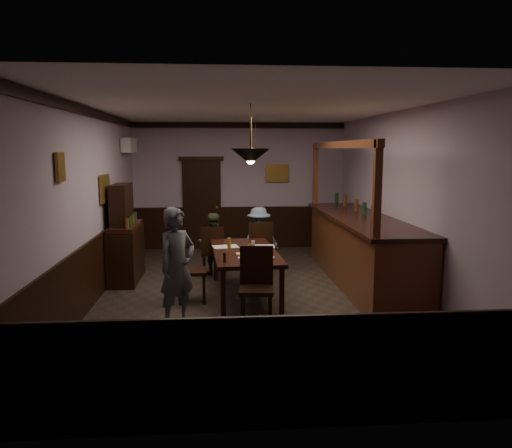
{
  "coord_description": "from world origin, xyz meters",
  "views": [
    {
      "loc": [
        -0.56,
        -7.91,
        2.36
      ],
      "look_at": [
        0.09,
        0.17,
        1.15
      ],
      "focal_mm": 35.0,
      "sensor_mm": 36.0,
      "label": 1
    }
  ],
  "objects": [
    {
      "name": "pastry_ring_a",
      "position": [
        -0.17,
        -0.57,
        0.79
      ],
      "size": [
        0.13,
        0.13,
        0.04
      ],
      "primitive_type": "torus",
      "color": "#C68C47",
      "rests_on": "pastry_plate"
    },
    {
      "name": "picture_left_large",
      "position": [
        -2.46,
        0.8,
        1.7
      ],
      "size": [
        0.04,
        0.62,
        0.48
      ],
      "color": "olive",
      "rests_on": "ground"
    },
    {
      "name": "pendant_iron",
      "position": [
        -0.07,
        -0.83,
        2.27
      ],
      "size": [
        0.56,
        0.56,
        0.84
      ],
      "color": "black",
      "rests_on": "ground"
    },
    {
      "name": "pepper_mill",
      "position": [
        -0.45,
        -0.84,
        0.82
      ],
      "size": [
        0.04,
        0.04,
        0.14
      ],
      "primitive_type": "cylinder",
      "color": "black",
      "rests_on": "dining_table"
    },
    {
      "name": "chair_near",
      "position": [
        -0.03,
        -1.34,
        0.58
      ],
      "size": [
        0.5,
        0.5,
        1.06
      ],
      "rotation": [
        0.0,
        0.0,
        -0.09
      ],
      "color": "black",
      "rests_on": "ground"
    },
    {
      "name": "person_standing",
      "position": [
        -1.09,
        -1.34,
        0.81
      ],
      "size": [
        0.69,
        0.69,
        1.61
      ],
      "primitive_type": "imported",
      "rotation": [
        0.0,
        0.0,
        0.78
      ],
      "color": "#50535C",
      "rests_on": "ground"
    },
    {
      "name": "pendant_brass_far",
      "position": [
        0.3,
        2.99,
        2.3
      ],
      "size": [
        0.2,
        0.2,
        0.81
      ],
      "color": "#BF8C3F",
      "rests_on": "ground"
    },
    {
      "name": "water_glass",
      "position": [
        0.03,
        -0.01,
        0.82
      ],
      "size": [
        0.06,
        0.06,
        0.15
      ],
      "primitive_type": "cylinder",
      "color": "silver",
      "rests_on": "dining_table"
    },
    {
      "name": "bar_counter",
      "position": [
        1.99,
        0.61,
        0.63
      ],
      "size": [
        1.04,
        4.47,
        2.51
      ],
      "color": "#532816",
      "rests_on": "ground"
    },
    {
      "name": "napkin",
      "position": [
        -0.18,
        -0.27,
        0.75
      ],
      "size": [
        0.16,
        0.16,
        0.0
      ],
      "primitive_type": "cube",
      "rotation": [
        0.0,
        0.0,
        0.05
      ],
      "color": "#E1DC52",
      "rests_on": "dining_table"
    },
    {
      "name": "soda_can",
      "position": [
        -0.02,
        -0.1,
        0.81
      ],
      "size": [
        0.07,
        0.07,
        0.12
      ],
      "primitive_type": "cylinder",
      "color": "orange",
      "rests_on": "dining_table"
    },
    {
      "name": "newspaper_right",
      "position": [
        0.2,
        0.27,
        0.75
      ],
      "size": [
        0.43,
        0.32,
        0.01
      ],
      "primitive_type": "cube",
      "rotation": [
        0.0,
        0.0,
        -0.05
      ],
      "color": "silver",
      "rests_on": "dining_table"
    },
    {
      "name": "picture_back",
      "position": [
        0.9,
        3.96,
        1.8
      ],
      "size": [
        0.55,
        0.04,
        0.42
      ],
      "color": "olive",
      "rests_on": "ground"
    },
    {
      "name": "door_back",
      "position": [
        -0.9,
        3.95,
        1.05
      ],
      "size": [
        0.9,
        0.06,
        2.1
      ],
      "primitive_type": "cube",
      "color": "black",
      "rests_on": "ground"
    },
    {
      "name": "chair_far_left",
      "position": [
        -0.63,
        1.21,
        0.53
      ],
      "size": [
        0.42,
        0.42,
        0.96
      ],
      "rotation": [
        0.0,
        0.0,
        3.12
      ],
      "color": "black",
      "rests_on": "ground"
    },
    {
      "name": "chair_far_right",
      "position": [
        0.26,
        1.26,
        0.56
      ],
      "size": [
        0.46,
        0.46,
        1.02
      ],
      "rotation": [
        0.0,
        0.0,
        3.1
      ],
      "color": "black",
      "rests_on": "ground"
    },
    {
      "name": "saucer",
      "position": [
        0.23,
        -0.6,
        0.76
      ],
      "size": [
        0.15,
        0.15,
        0.01
      ],
      "primitive_type": "cylinder",
      "color": "white",
      "rests_on": "dining_table"
    },
    {
      "name": "sideboard",
      "position": [
        -2.21,
        1.11,
        0.7
      ],
      "size": [
        0.47,
        1.33,
        1.76
      ],
      "color": "black",
      "rests_on": "ground"
    },
    {
      "name": "beer_glass",
      "position": [
        -0.36,
        0.02,
        0.85
      ],
      "size": [
        0.06,
        0.06,
        0.2
      ],
      "primitive_type": "cylinder",
      "color": "#BF721E",
      "rests_on": "dining_table"
    },
    {
      "name": "person_seated_left",
      "position": [
        -0.64,
        1.49,
        0.59
      ],
      "size": [
        0.61,
        0.49,
        1.17
      ],
      "primitive_type": "imported",
      "rotation": [
        0.0,
        0.0,
        3.23
      ],
      "color": "#3F482B",
      "rests_on": "ground"
    },
    {
      "name": "person_seated_right",
      "position": [
        0.25,
        1.54,
        0.64
      ],
      "size": [
        0.92,
        0.69,
        1.27
      ],
      "primitive_type": "imported",
      "rotation": [
        0.0,
        0.0,
        3.43
      ],
      "color": "slate",
      "rests_on": "ground"
    },
    {
      "name": "coffee_cup",
      "position": [
        0.2,
        -0.56,
        0.8
      ],
      "size": [
        0.08,
        0.08,
        0.07
      ],
      "primitive_type": "imported",
      "rotation": [
        0.0,
        0.0,
        0.05
      ],
      "color": "white",
      "rests_on": "saucer"
    },
    {
      "name": "dining_table",
      "position": [
        -0.11,
        -0.03,
        0.69
      ],
      "size": [
        1.12,
        2.25,
        0.75
      ],
      "rotation": [
        0.0,
        0.0,
        0.05
      ],
      "color": "black",
      "rests_on": "ground"
    },
    {
      "name": "pendant_brass_mid",
      "position": [
        0.1,
        1.31,
        2.3
      ],
      "size": [
        0.2,
        0.2,
        0.81
      ],
      "color": "#BF8C3F",
      "rests_on": "ground"
    },
    {
      "name": "ac_unit",
      "position": [
        -2.38,
        2.9,
        2.45
      ],
      "size": [
        0.2,
        0.85,
        0.3
      ],
      "color": "white",
      "rests_on": "ground"
    },
    {
      "name": "room",
      "position": [
        0.0,
        0.0,
        1.5
      ],
      "size": [
        5.01,
        8.01,
        3.01
      ],
      "color": "#2D2621",
      "rests_on": "ground"
    },
    {
      "name": "chair_side",
      "position": [
        -1.03,
        -0.28,
        0.57
      ],
      "size": [
        0.46,
        0.46,
        1.04
      ],
      "rotation": [
        0.0,
        0.0,
        1.6
      ],
      "color": "black",
      "rests_on": "ground"
    },
    {
      "name": "pastry_plate",
      "position": [
        -0.14,
        -0.6,
        0.76
      ],
      "size": [
        0.22,
        0.22,
        0.01
      ],
      "primitive_type": "cylinder",
      "color": "white",
      "rests_on": "dining_table"
    },
    {
      "name": "pastry_ring_b",
      "position": [
        -0.09,
        -0.55,
        0.79
      ],
      "size": [
        0.13,
        0.13,
        0.04
      ],
      "primitive_type": "torus",
      "color": "#C68C47",
      "rests_on": "pastry_plate"
    },
    {
      "name": "newspaper_left",
      "position": [
        -0.41,
        0.29,
        0.75
      ],
      "size": [
        0.47,
        0.38,
        0.01
      ],
      "primitive_type": "cube",
      "rotation": [
        0.0,
        0.0,
        0.19
      ],
      "color": "silver",
      "rests_on": "dining_table"
    },
    {
      "name": "picture_left_small",
      "position": [
        -2.46,
        -1.6,
        2.15
      ],
      "size": [
        0.04,
        0.28,
        0.36
      ],
      "color": "olive",
      "rests_on": "ground"
    }
  ]
}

